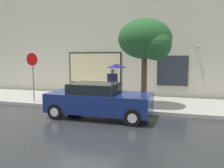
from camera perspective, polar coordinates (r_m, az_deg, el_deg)
name	(u,v)px	position (r m, az deg, el deg)	size (l,w,h in m)	color
ground_plane	(83,116)	(10.15, -7.11, -7.74)	(60.00, 60.00, 0.00)	#282B2D
sidewalk	(105,101)	(12.86, -1.64, -4.28)	(20.00, 4.00, 0.15)	#A3A099
building_facade	(118,42)	(15.05, 1.38, 10.33)	(20.00, 0.67, 7.00)	beige
parked_car	(99,100)	(9.68, -3.24, -4.03)	(4.28, 1.93, 1.44)	navy
fire_hydrant	(68,94)	(12.71, -10.73, -2.40)	(0.30, 0.44, 0.79)	yellow
pedestrian_with_umbrella	(115,71)	(12.00, 0.83, 3.17)	(1.08, 1.08, 2.03)	black
street_tree	(147,41)	(11.23, 8.60, 10.54)	(2.56, 2.18, 4.19)	#4C3823
stop_sign	(33,67)	(12.85, -19.01, 4.05)	(0.76, 0.10, 2.63)	gray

